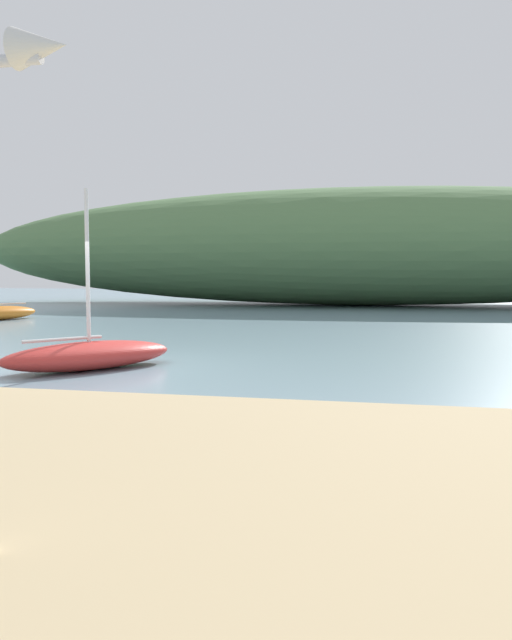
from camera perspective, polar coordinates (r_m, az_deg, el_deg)
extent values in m
plane|color=#7A99A8|center=(13.17, -13.13, -4.11)|extent=(120.00, 120.00, 0.00)
ellipsoid|color=#517547|center=(38.15, 8.77, 6.52)|extent=(48.27, 11.98, 6.87)
cone|color=silver|center=(3.99, -18.80, 22.26)|extent=(0.31, 0.23, 0.23)
cylinder|color=silver|center=(27.76, -21.33, 1.39)|extent=(0.66, 1.41, 0.06)
ellipsoid|color=#B72D28|center=(12.86, -14.78, -3.11)|extent=(3.10, 3.50, 0.55)
cylinder|color=silver|center=(12.76, -14.93, 4.38)|extent=(0.08, 0.08, 3.13)
cylinder|color=silver|center=(12.60, -16.98, -1.66)|extent=(1.02, 1.28, 0.06)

